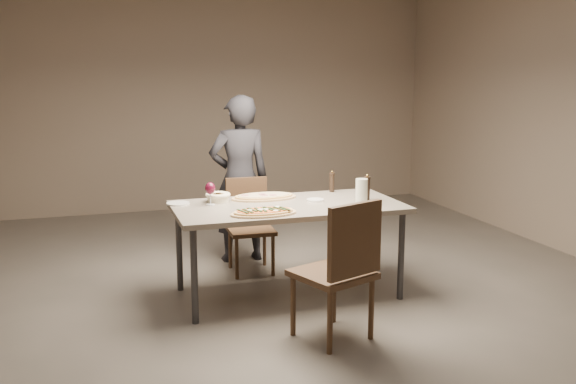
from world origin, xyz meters
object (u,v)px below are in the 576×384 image
object	(u,v)px
ham_pizza	(264,197)
diner	(240,179)
dining_table	(288,211)
bread_basket	(218,196)
zucchini_pizza	(264,212)
pepper_mill_left	(332,182)
carafe	(361,191)
chair_near	(342,264)
chair_far	(249,219)

from	to	relation	value
ham_pizza	diner	bearing A→B (deg)	70.11
dining_table	bread_basket	world-z (taller)	bread_basket
ham_pizza	zucchini_pizza	bearing A→B (deg)	-127.18
pepper_mill_left	carafe	distance (m)	0.52
bread_basket	chair_near	distance (m)	1.40
bread_basket	chair_near	xyz separation A→B (m)	(0.57, -1.25, -0.25)
ham_pizza	chair_far	xyz separation A→B (m)	(-0.01, 0.46, -0.30)
zucchini_pizza	chair_near	size ratio (longest dim) A/B	0.51
pepper_mill_left	diner	bearing A→B (deg)	134.11
dining_table	carafe	xyz separation A→B (m)	(0.57, -0.14, 0.16)
chair_far	dining_table	bearing A→B (deg)	102.59
pepper_mill_left	chair_near	size ratio (longest dim) A/B	0.19
ham_pizza	diner	size ratio (longest dim) A/B	0.35
dining_table	zucchini_pizza	size ratio (longest dim) A/B	3.60
carafe	chair_near	distance (m)	1.02
pepper_mill_left	diner	distance (m)	0.95
pepper_mill_left	chair_far	xyz separation A→B (m)	(-0.66, 0.36, -0.37)
ham_pizza	chair_near	bearing A→B (deg)	-103.15
dining_table	chair_near	world-z (taller)	chair_near
pepper_mill_left	chair_near	world-z (taller)	chair_near
chair_near	chair_far	size ratio (longest dim) A/B	1.16
carafe	diner	distance (m)	1.40
dining_table	diner	xyz separation A→B (m)	(-0.14, 1.06, 0.09)
pepper_mill_left	carafe	size ratio (longest dim) A/B	0.94
bread_basket	carafe	size ratio (longest dim) A/B	1.01
carafe	chair_near	bearing A→B (deg)	-121.32
dining_table	carafe	world-z (taller)	carafe
dining_table	chair_far	distance (m)	0.78
zucchini_pizza	chair_far	bearing A→B (deg)	81.70
ham_pizza	chair_near	distance (m)	1.29
zucchini_pizza	carafe	xyz separation A→B (m)	(0.85, 0.14, 0.08)
zucchini_pizza	ham_pizza	size ratio (longest dim) A/B	0.92
dining_table	diner	world-z (taller)	diner
carafe	chair_far	bearing A→B (deg)	128.62
diner	chair_near	bearing A→B (deg)	96.23
zucchini_pizza	carafe	bearing A→B (deg)	8.99
bread_basket	diner	size ratio (longest dim) A/B	0.13
dining_table	diner	bearing A→B (deg)	97.45
ham_pizza	chair_far	distance (m)	0.55
dining_table	chair_near	bearing A→B (deg)	-86.43
diner	bread_basket	bearing A→B (deg)	65.66
dining_table	pepper_mill_left	distance (m)	0.66
chair_near	diner	bearing A→B (deg)	74.98
ham_pizza	diner	distance (m)	0.78
diner	zucchini_pizza	bearing A→B (deg)	84.70
dining_table	chair_near	xyz separation A→B (m)	(0.06, -0.98, -0.15)
dining_table	carafe	bearing A→B (deg)	-14.02
ham_pizza	chair_far	size ratio (longest dim) A/B	0.65
dining_table	zucchini_pizza	xyz separation A→B (m)	(-0.28, -0.28, 0.07)
pepper_mill_left	chair_near	xyz separation A→B (m)	(-0.46, -1.36, -0.29)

